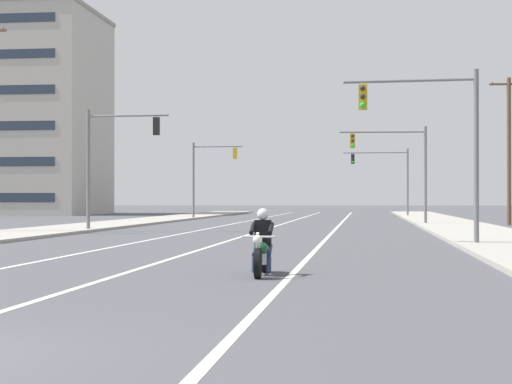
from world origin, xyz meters
The scene contains 12 objects.
lane_stripe_center centered at (-0.20, 45.00, 0.00)m, with size 0.16×100.00×0.01m, color beige.
lane_stripe_left centered at (-3.47, 45.00, 0.00)m, with size 0.16×100.00×0.01m, color beige.
lane_stripe_right centered at (3.54, 45.00, 0.00)m, with size 0.16×100.00×0.01m, color beige.
sidewalk_kerb_right centered at (10.44, 40.00, 0.07)m, with size 4.40×110.00×0.14m, color #9E998E.
sidewalk_kerb_left centered at (-10.44, 40.00, 0.07)m, with size 4.40×110.00×0.14m, color #9E998E.
motorcycle_with_rider centered at (2.90, 10.30, 0.59)m, with size 0.70×2.19×1.46m.
traffic_signal_near_right centered at (7.66, 22.62, 4.09)m, with size 4.72×0.45×6.20m.
traffic_signal_near_left centered at (-7.62, 34.24, 4.06)m, with size 4.30×0.37×6.20m.
traffic_signal_mid_right centered at (7.34, 46.73, 4.13)m, with size 5.43×0.64×6.20m.
traffic_signal_mid_left centered at (-7.48, 60.59, 4.05)m, with size 4.12×0.42×6.20m.
traffic_signal_far_right centered at (7.26, 71.47, 4.16)m, with size 5.90×0.37×6.20m.
utility_pole_right_far centered at (14.09, 47.43, 4.85)m, with size 2.38×0.26×9.24m.
Camera 1 is at (5.13, -8.56, 1.68)m, focal length 61.17 mm.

